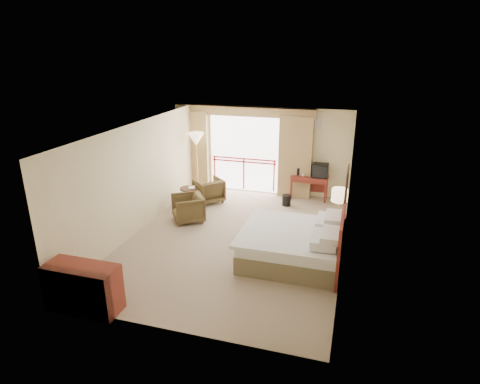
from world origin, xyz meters
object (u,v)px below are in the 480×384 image
(desk, at_px, (310,181))
(floor_lamp, at_px, (196,142))
(dresser, at_px, (83,288))
(wastebasket, at_px, (286,200))
(side_table, at_px, (189,194))
(nightstand, at_px, (337,227))
(armchair_near, at_px, (189,221))
(bed, at_px, (294,244))
(table_lamp, at_px, (339,196))
(armchair_far, at_px, (209,201))
(tv, at_px, (320,171))

(desk, relative_size, floor_lamp, 0.57)
(desk, xyz_separation_m, dresser, (-3.08, -6.71, -0.13))
(wastebasket, relative_size, side_table, 0.57)
(nightstand, distance_m, side_table, 4.34)
(armchair_near, bearing_deg, bed, 32.37)
(table_lamp, distance_m, side_table, 4.38)
(bed, relative_size, desk, 1.92)
(wastebasket, relative_size, armchair_near, 0.40)
(side_table, distance_m, floor_lamp, 1.74)
(armchair_far, distance_m, armchair_near, 1.49)
(bed, relative_size, nightstand, 3.89)
(armchair_far, bearing_deg, tv, 152.55)
(table_lamp, xyz_separation_m, dresser, (-4.06, -4.23, -0.64))
(tv, xyz_separation_m, wastebasket, (-0.86, -0.73, -0.77))
(tv, relative_size, wastebasket, 1.45)
(table_lamp, relative_size, armchair_near, 0.85)
(desk, bearing_deg, bed, -90.16)
(nightstand, xyz_separation_m, armchair_near, (-3.85, -0.10, -0.27))
(tv, xyz_separation_m, dresser, (-3.38, -6.65, -0.50))
(bed, xyz_separation_m, wastebasket, (-0.73, 3.12, -0.22))
(bed, height_order, floor_lamp, floor_lamp)
(floor_lamp, bearing_deg, bed, -43.26)
(floor_lamp, distance_m, dresser, 6.36)
(tv, relative_size, side_table, 0.83)
(table_lamp, bearing_deg, tv, 105.79)
(armchair_far, bearing_deg, side_table, 4.59)
(floor_lamp, bearing_deg, wastebasket, -5.96)
(desk, bearing_deg, dresser, -117.29)
(bed, relative_size, table_lamp, 3.18)
(tv, xyz_separation_m, armchair_near, (-3.17, -2.57, -0.93))
(bed, distance_m, nightstand, 1.60)
(nightstand, height_order, wastebasket, nightstand)
(bed, relative_size, tv, 4.62)
(side_table, bearing_deg, tv, 24.14)
(table_lamp, height_order, dresser, table_lamp)
(nightstand, distance_m, armchair_near, 3.86)
(nightstand, height_order, floor_lamp, floor_lamp)
(table_lamp, height_order, armchair_far, table_lamp)
(armchair_near, distance_m, dresser, 4.11)
(bed, xyz_separation_m, side_table, (-3.43, 2.25, 0.01))
(armchair_far, relative_size, dresser, 0.60)
(wastebasket, distance_m, armchair_far, 2.32)
(dresser, bearing_deg, floor_lamp, 91.67)
(table_lamp, distance_m, armchair_near, 4.00)
(nightstand, height_order, side_table, side_table)
(bed, bearing_deg, armchair_far, 137.44)
(tv, height_order, side_table, tv)
(table_lamp, relative_size, wastebasket, 2.10)
(armchair_near, bearing_deg, tv, 94.21)
(desk, bearing_deg, armchair_far, -160.90)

